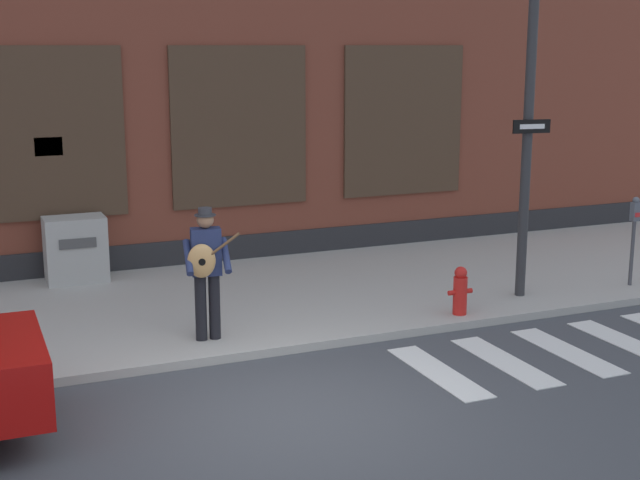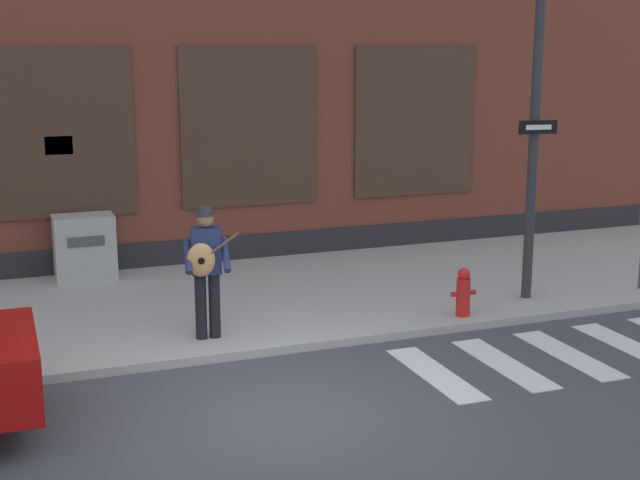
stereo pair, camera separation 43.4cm
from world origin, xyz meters
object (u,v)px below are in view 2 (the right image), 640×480
at_px(busker, 206,265).
at_px(fire_hydrant, 463,292).
at_px(traffic_light, 570,40).
at_px(utility_box, 85,247).

relative_size(busker, fire_hydrant, 2.50).
distance_m(traffic_light, fire_hydrant, 3.73).
height_order(busker, utility_box, busker).
xyz_separation_m(traffic_light, utility_box, (-6.05, 4.39, -3.29)).
relative_size(busker, traffic_light, 0.31).
height_order(utility_box, fire_hydrant, utility_box).
distance_m(busker, fire_hydrant, 3.70).
xyz_separation_m(busker, fire_hydrant, (3.63, -0.30, -0.65)).
distance_m(busker, traffic_light, 5.70).
height_order(busker, fire_hydrant, busker).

